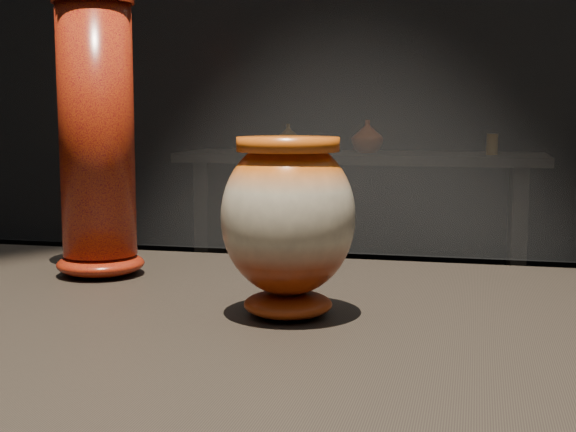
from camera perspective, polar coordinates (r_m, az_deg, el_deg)
name	(u,v)px	position (r m, az deg, el deg)	size (l,w,h in m)	color
main_vase	(288,219)	(0.87, 0.00, -0.23)	(0.19, 0.19, 0.20)	maroon
tall_vase	(97,141)	(1.12, -13.42, 5.18)	(0.12, 0.12, 0.38)	#B3390B
back_shelf	(360,200)	(4.49, 5.13, 1.13)	(2.00, 0.60, 0.90)	black
back_vase_left	(288,138)	(4.58, 0.02, 5.58)	(0.15, 0.15, 0.16)	#885613
back_vase_mid	(367,137)	(4.45, 5.67, 5.65)	(0.17, 0.17, 0.18)	maroon
back_vase_right	(492,144)	(4.36, 14.32, 4.97)	(0.06, 0.06, 0.11)	#885613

